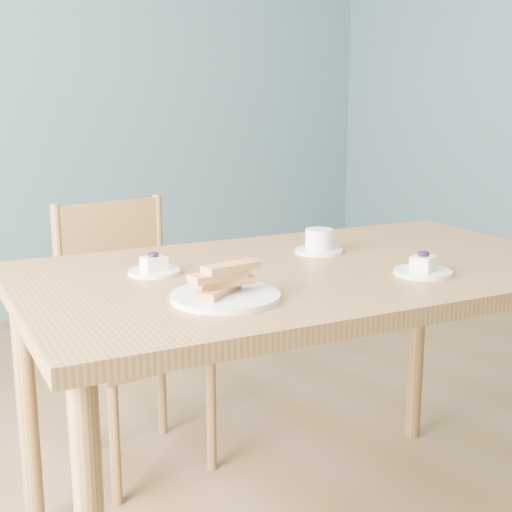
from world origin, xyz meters
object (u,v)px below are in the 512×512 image
Objects in this scene: cheesecake_plate_near at (423,268)px; coffee_cup at (319,243)px; dining_table at (307,296)px; dining_chair at (132,334)px; cheesecake_plate_far at (154,268)px; biscotti_plate at (225,289)px.

coffee_cup is at bearing 93.74° from cheesecake_plate_near.
dining_chair is at bearing 114.47° from dining_table.
cheesecake_plate_near is at bearing -103.77° from coffee_cup.
cheesecake_plate_far is 0.52m from coffee_cup.
coffee_cup is (0.15, 0.11, 0.11)m from dining_table.
dining_table is at bearing -75.88° from dining_chair.
dining_table is 12.45× the size of cheesecake_plate_far.
dining_chair reaches higher than biscotti_plate.
biscotti_plate is at bearing 165.55° from cheesecake_plate_near.
cheesecake_plate_far reaches higher than dining_table.
cheesecake_plate_near is at bearing -69.27° from dining_chair.
cheesecake_plate_near is at bearing -42.84° from dining_table.
coffee_cup is 0.56× the size of biscotti_plate.
cheesecake_plate_near is (0.17, -0.25, 0.10)m from dining_table.
dining_chair is 0.78m from coffee_cup.
biscotti_plate is (-0.36, -0.11, 0.11)m from dining_table.
biscotti_plate is (-0.54, 0.14, 0.01)m from cheesecake_plate_near.
biscotti_plate is (-0.21, -0.83, 0.38)m from dining_chair.
dining_table is 0.32m from cheesecake_plate_near.
coffee_cup is 0.56m from biscotti_plate.
cheesecake_plate_near is (0.32, -0.97, 0.37)m from dining_chair.
cheesecake_plate_near reaches higher than cheesecake_plate_far.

